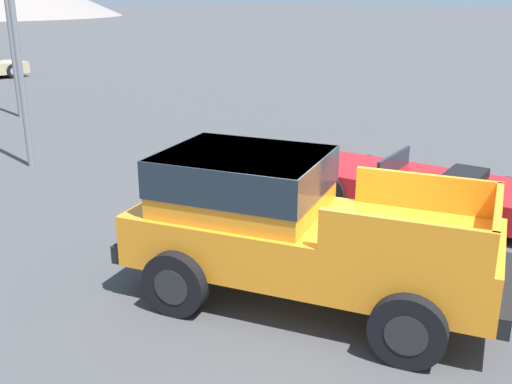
% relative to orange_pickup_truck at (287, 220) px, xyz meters
% --- Properties ---
extents(ground_plane, '(320.00, 320.00, 0.00)m').
position_rel_orange_pickup_truck_xyz_m(ground_plane, '(0.48, 0.08, -1.09)').
color(ground_plane, '#424244').
extents(orange_pickup_truck, '(3.62, 5.20, 1.93)m').
position_rel_orange_pickup_truck_xyz_m(orange_pickup_truck, '(0.00, 0.00, 0.00)').
color(orange_pickup_truck, orange).
rests_on(orange_pickup_truck, ground_plane).
extents(red_convertible_car, '(2.64, 4.74, 1.03)m').
position_rel_orange_pickup_truck_xyz_m(red_convertible_car, '(4.18, 0.58, -0.66)').
color(red_convertible_car, '#B21419').
rests_on(red_convertible_car, ground_plane).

